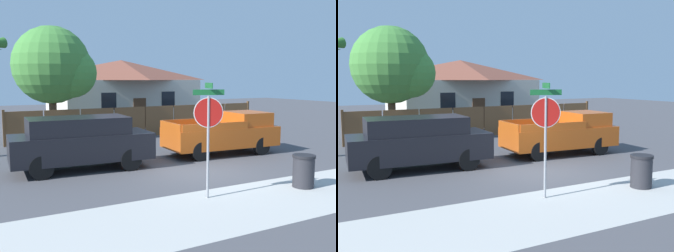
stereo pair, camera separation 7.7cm
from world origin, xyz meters
The scene contains 9 objects.
ground_plane centered at (0.00, 0.00, 0.00)m, with size 80.00×80.00×0.00m, color #47474C.
sidewalk_strip centered at (0.00, -3.60, 0.00)m, with size 36.00×3.20×0.01m.
wooden_fence centered at (2.10, 8.83, 0.85)m, with size 15.16×0.12×1.80m.
house centered at (3.33, 15.46, 2.38)m, with size 10.32×6.87×4.61m.
oak_tree centered at (-2.68, 9.65, 3.89)m, with size 4.26×4.06×6.02m.
red_suv centered at (-3.53, 2.32, 1.05)m, with size 5.08×2.28×1.92m.
orange_pickup centered at (2.84, 2.31, 0.90)m, with size 5.03×2.32×1.81m.
stop_sign centered at (-1.45, -2.66, 2.15)m, with size 0.82×0.74×3.18m.
trash_bin centered at (1.72, -3.16, 0.50)m, with size 0.68×0.68×1.00m.
Camera 1 is at (-7.48, -11.41, 3.29)m, focal length 42.00 mm.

